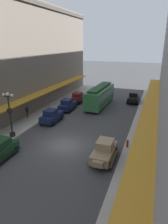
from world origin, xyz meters
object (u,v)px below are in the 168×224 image
object	(u,v)px
pedestrian_0	(151,103)
fire_hydrant	(127,143)
parked_car_0	(52,115)
parked_car_1	(67,104)
parked_car_5	(78,97)
pedestrian_1	(27,112)
parked_car_4	(104,150)
streetcar	(100,95)
parked_car_3	(133,97)
lamp_post_with_clock	(10,113)

from	to	relation	value
pedestrian_0	fire_hydrant	bearing A→B (deg)	-96.44
parked_car_0	parked_car_1	xyz separation A→B (m)	(-0.12, 5.48, 0.00)
parked_car_0	parked_car_5	size ratio (longest dim) A/B	1.00
parked_car_1	fire_hydrant	xyz separation A→B (m)	(11.00, -9.33, -0.38)
fire_hydrant	pedestrian_1	distance (m)	15.34
parked_car_4	streetcar	xyz separation A→B (m)	(-4.98, 16.05, 0.96)
streetcar	pedestrian_0	bearing A→B (deg)	8.82
parked_car_3	parked_car_4	bearing A→B (deg)	-90.42
parked_car_3	pedestrian_0	world-z (taller)	parked_car_3
parked_car_3	parked_car_4	xyz separation A→B (m)	(-0.15, -20.30, 0.00)
parked_car_4	parked_car_0	bearing A→B (deg)	143.91
parked_car_3	parked_car_5	bearing A→B (deg)	-160.38
parked_car_0	streetcar	size ratio (longest dim) A/B	0.44
pedestrian_0	pedestrian_1	size ratio (longest dim) A/B	0.98
lamp_post_with_clock	pedestrian_0	size ratio (longest dim) A/B	3.15
parked_car_3	streetcar	xyz separation A→B (m)	(-5.13, -4.26, 0.96)
parked_car_1	streetcar	size ratio (longest dim) A/B	0.44
parked_car_4	pedestrian_0	bearing A→B (deg)	79.02
parked_car_4	fire_hydrant	world-z (taller)	parked_car_4
streetcar	fire_hydrant	world-z (taller)	streetcar
parked_car_5	pedestrian_0	xyz separation A→B (m)	(12.71, 0.42, 0.05)
lamp_post_with_clock	pedestrian_0	world-z (taller)	lamp_post_with_clock
streetcar	pedestrian_0	distance (m)	8.49
lamp_post_with_clock	fire_hydrant	world-z (taller)	lamp_post_with_clock
fire_hydrant	pedestrian_1	size ratio (longest dim) A/B	0.49
lamp_post_with_clock	pedestrian_1	world-z (taller)	lamp_post_with_clock
parked_car_4	streetcar	size ratio (longest dim) A/B	0.44
parked_car_4	streetcar	world-z (taller)	streetcar
parked_car_0	lamp_post_with_clock	distance (m)	6.46
pedestrian_0	streetcar	bearing A→B (deg)	-171.18
parked_car_0	parked_car_5	world-z (taller)	same
lamp_post_with_clock	streetcar	bearing A→B (deg)	68.32
pedestrian_0	pedestrian_1	world-z (taller)	pedestrian_1
parked_car_1	pedestrian_0	world-z (taller)	parked_car_1
parked_car_4	pedestrian_0	xyz separation A→B (m)	(3.37, 17.34, 0.05)
parked_car_0	fire_hydrant	world-z (taller)	parked_car_0
streetcar	fire_hydrant	bearing A→B (deg)	-63.13
parked_car_3	parked_car_5	distance (m)	10.08
streetcar	fire_hydrant	xyz separation A→B (m)	(6.70, -13.23, -1.34)
parked_car_5	fire_hydrant	size ratio (longest dim) A/B	5.22
parked_car_4	fire_hydrant	bearing A→B (deg)	58.53
fire_hydrant	pedestrian_0	size ratio (longest dim) A/B	0.50
parked_car_3	pedestrian_0	distance (m)	4.37
pedestrian_0	pedestrian_1	distance (m)	19.59
parked_car_3	pedestrian_0	xyz separation A→B (m)	(3.22, -2.96, 0.05)
parked_car_4	lamp_post_with_clock	bearing A→B (deg)	175.66
pedestrian_0	parked_car_1	bearing A→B (deg)	-157.65
parked_car_0	parked_car_3	world-z (taller)	same
parked_car_0	parked_car_5	distance (m)	10.25
parked_car_5	lamp_post_with_clock	size ratio (longest dim) A/B	0.83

